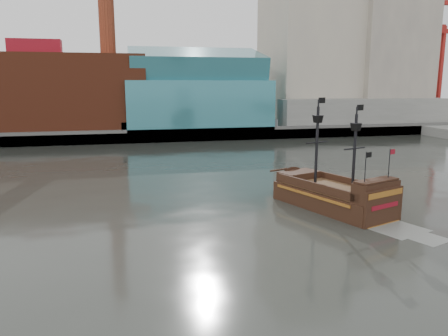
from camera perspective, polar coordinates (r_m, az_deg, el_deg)
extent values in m
plane|color=#272A25|center=(26.82, 0.98, -14.33)|extent=(400.00, 400.00, 0.00)
cube|color=slate|center=(116.11, -10.29, 5.69)|extent=(220.00, 60.00, 2.00)
cube|color=#4C4C49|center=(86.79, -9.23, 4.16)|extent=(220.00, 1.00, 2.60)
cube|color=maroon|center=(96.83, -23.07, 9.00)|extent=(42.00, 18.00, 15.00)
cube|color=teal|center=(94.94, -3.58, 8.31)|extent=(30.00, 16.00, 10.00)
cube|color=#B0A791|center=(114.04, 11.16, 17.65)|extent=(20.00, 22.00, 46.00)
cube|color=#9E9585|center=(118.66, 20.15, 14.99)|extent=(18.00, 18.00, 38.00)
cube|color=#B0A791|center=(133.87, 12.18, 17.89)|extent=(24.00, 20.00, 52.00)
cube|color=slate|center=(104.70, 17.95, 6.96)|extent=(40.00, 6.00, 6.00)
cylinder|color=maroon|center=(98.89, -15.19, 20.29)|extent=(3.20, 3.20, 22.00)
cube|color=teal|center=(94.90, -3.64, 13.14)|extent=(28.00, 14.94, 8.78)
cube|color=slate|center=(135.07, 25.41, 6.60)|extent=(4.00, 4.00, 3.00)
cylinder|color=maroon|center=(134.99, 25.93, 12.73)|extent=(1.40, 1.40, 32.00)
cube|color=maroon|center=(134.71, 25.44, 19.22)|extent=(5.00, 2.50, 2.50)
cube|color=slate|center=(149.11, 26.05, 6.86)|extent=(4.00, 4.00, 3.00)
cylinder|color=maroon|center=(148.93, 26.43, 11.27)|extent=(1.40, 1.40, 26.00)
cube|color=maroon|center=(147.83, 25.91, 16.00)|extent=(5.00, 2.50, 2.50)
cube|color=black|center=(42.06, 13.81, -4.34)|extent=(8.18, 12.16, 2.44)
cube|color=#472D1A|center=(41.72, 13.90, -2.54)|extent=(7.36, 10.95, 0.28)
cube|color=black|center=(44.76, 9.74, -1.03)|extent=(4.50, 3.45, 0.94)
cube|color=black|center=(38.50, 19.21, -2.90)|extent=(4.70, 2.90, 1.69)
cube|color=black|center=(38.37, 20.08, -5.32)|extent=(4.40, 1.76, 3.75)
cube|color=#94581C|center=(37.92, 20.39, -3.19)|extent=(4.00, 1.48, 0.47)
cube|color=maroon|center=(38.17, 20.28, -4.69)|extent=(3.12, 1.17, 0.37)
cylinder|color=black|center=(41.45, 12.02, 2.79)|extent=(0.33, 0.33, 7.31)
cylinder|color=black|center=(40.57, 16.67, 1.99)|extent=(0.33, 0.33, 6.75)
cone|color=black|center=(41.18, 12.16, 6.28)|extent=(1.32, 1.32, 0.66)
cone|color=black|center=(40.30, 16.85, 5.15)|extent=(1.32, 1.32, 0.66)
cube|color=black|center=(41.38, 12.67, 8.62)|extent=(0.80, 0.31, 0.52)
cube|color=black|center=(40.50, 17.37, 7.55)|extent=(0.80, 0.31, 0.52)
cube|color=gray|center=(37.82, 21.87, -7.45)|extent=(4.88, 4.51, 0.01)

